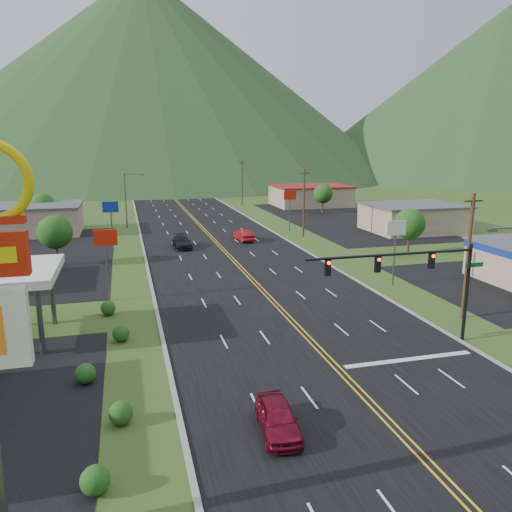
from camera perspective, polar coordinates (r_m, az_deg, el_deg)
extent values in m
plane|color=#394F1C|center=(23.38, 22.42, -24.22)|extent=(500.00, 500.00, 0.00)
cube|color=black|center=(23.38, 22.42, -24.22)|extent=(20.00, 460.00, 0.04)
cylinder|color=black|center=(37.83, 22.93, -3.92)|extent=(0.24, 0.24, 7.00)
cylinder|color=black|center=(33.77, 15.28, 0.17)|extent=(12.00, 0.18, 0.18)
cube|color=#0C591E|center=(37.58, 23.67, -0.93)|extent=(1.40, 0.06, 0.30)
cube|color=black|center=(35.48, 19.43, -0.51)|extent=(0.35, 0.28, 1.05)
sphere|color=#FF0C05|center=(35.26, 19.63, -0.02)|extent=(0.22, 0.22, 0.22)
cube|color=black|center=(33.42, 13.74, -0.93)|extent=(0.35, 0.28, 1.05)
sphere|color=#FF0C05|center=(33.18, 13.92, -0.42)|extent=(0.22, 0.22, 0.22)
cube|color=black|center=(31.92, 8.20, -1.33)|extent=(0.35, 0.28, 1.05)
sphere|color=#FF0C05|center=(31.67, 8.35, -0.80)|extent=(0.22, 0.22, 0.22)
cylinder|color=#59595E|center=(33.46, 27.25, 2.92)|extent=(2.88, 0.12, 0.12)
cube|color=#59595E|center=(32.53, 25.34, 2.68)|extent=(0.60, 0.25, 0.18)
cylinder|color=#59595E|center=(84.95, -14.67, 6.15)|extent=(0.20, 0.20, 9.00)
cylinder|color=#59595E|center=(84.61, -13.85, 9.10)|extent=(2.88, 0.12, 0.12)
cube|color=#59595E|center=(84.65, -12.86, 9.08)|extent=(0.60, 0.25, 0.18)
cylinder|color=#59595E|center=(35.75, -23.45, -6.60)|extent=(0.36, 0.36, 5.00)
cylinder|color=#59595E|center=(41.41, -22.28, -3.91)|extent=(0.36, 0.36, 5.00)
cube|color=tan|center=(84.74, -25.45, 3.67)|extent=(18.00, 11.00, 4.20)
cube|color=#4C4C51|center=(84.46, -25.60, 5.18)|extent=(18.40, 11.40, 0.30)
cube|color=tan|center=(83.17, 17.53, 4.10)|extent=(14.00, 11.00, 4.00)
cube|color=#4C4C51|center=(82.90, 17.63, 5.57)|extent=(14.40, 11.40, 0.30)
cube|color=tan|center=(112.53, 6.25, 6.80)|extent=(16.00, 12.00, 4.20)
cube|color=maroon|center=(112.32, 6.28, 7.94)|extent=(16.40, 12.40, 0.30)
cylinder|color=#59595E|center=(45.88, -16.57, -1.90)|extent=(0.16, 0.16, 5.00)
cube|color=red|center=(45.20, -16.83, 2.02)|extent=(2.00, 0.18, 1.40)
cylinder|color=#59595E|center=(67.41, -16.13, 2.71)|extent=(0.16, 0.16, 5.00)
cube|color=navy|center=(66.95, -16.30, 5.41)|extent=(2.00, 0.18, 1.40)
cylinder|color=#59595E|center=(50.64, 15.50, -0.48)|extent=(0.16, 0.16, 5.00)
cube|color=white|center=(50.03, 15.72, 3.09)|extent=(2.00, 0.18, 1.40)
cylinder|color=#59595E|center=(79.41, 3.87, 4.65)|extent=(0.16, 0.16, 5.00)
cube|color=red|center=(79.02, 3.90, 6.94)|extent=(2.00, 0.18, 1.40)
cylinder|color=#382314|center=(61.18, -21.80, 0.35)|extent=(0.30, 0.30, 3.00)
sphere|color=#214F16|center=(60.75, -21.98, 2.56)|extent=(3.84, 3.84, 3.84)
cylinder|color=#382314|center=(88.23, -23.05, 3.81)|extent=(0.30, 0.30, 3.00)
sphere|color=#214F16|center=(87.93, -23.18, 5.36)|extent=(3.84, 3.84, 3.84)
cylinder|color=#382314|center=(65.47, 17.02, 1.47)|extent=(0.30, 0.30, 3.00)
sphere|color=#214F16|center=(65.07, 17.16, 3.55)|extent=(3.84, 3.84, 3.84)
cylinder|color=#382314|center=(100.79, 7.62, 5.72)|extent=(0.30, 0.30, 3.00)
sphere|color=#214F16|center=(100.53, 7.66, 7.08)|extent=(3.84, 3.84, 3.84)
cylinder|color=#382314|center=(42.33, 23.06, -0.13)|extent=(0.28, 0.28, 10.00)
cube|color=#382314|center=(41.64, 23.58, 5.78)|extent=(1.60, 0.12, 0.12)
cylinder|color=#382314|center=(74.58, 5.50, 6.02)|extent=(0.28, 0.28, 10.00)
cube|color=#382314|center=(74.19, 5.57, 9.40)|extent=(1.60, 0.12, 0.12)
cylinder|color=#382314|center=(112.77, -1.61, 8.36)|extent=(0.28, 0.28, 10.00)
cube|color=#382314|center=(112.52, -1.63, 10.59)|extent=(1.60, 0.12, 0.12)
cylinder|color=#382314|center=(151.90, -5.12, 9.46)|extent=(0.28, 0.28, 10.00)
cube|color=#382314|center=(151.71, -5.16, 11.12)|extent=(1.60, 0.12, 0.12)
cone|color=#1F3B1B|center=(236.52, -12.48, 19.50)|extent=(220.00, 220.00, 85.00)
cone|color=#1F3B1B|center=(249.84, 26.24, 16.43)|extent=(180.00, 180.00, 70.00)
imported|color=maroon|center=(25.31, 2.50, -18.05)|extent=(2.14, 4.53, 1.50)
imported|color=black|center=(67.27, -8.44, 1.57)|extent=(2.29, 5.44, 1.57)
imported|color=#A01119|center=(71.38, -1.42, 2.37)|extent=(2.12, 5.03, 1.61)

